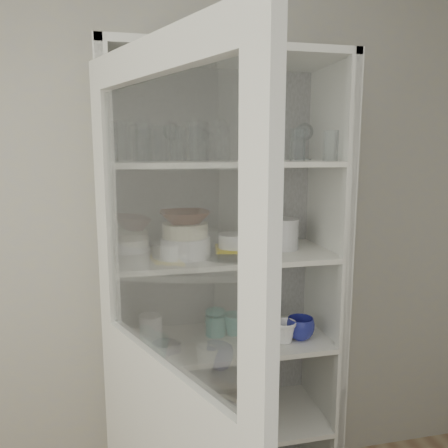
{
  "coord_description": "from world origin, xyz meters",
  "views": [
    {
      "loc": [
        -0.21,
        -0.56,
        1.7
      ],
      "look_at": [
        0.2,
        1.27,
        1.39
      ],
      "focal_mm": 35.0,
      "sensor_mm": 36.0,
      "label": 1
    }
  ],
  "objects_px": {
    "plate_stack_front": "(185,247)",
    "cream_bowl": "(185,230)",
    "goblet_0": "(172,140)",
    "tin_box": "(239,411)",
    "terracotta_bowl": "(185,217)",
    "cupboard_door": "(167,431)",
    "goblet_2": "(253,140)",
    "goblet_3": "(304,140)",
    "plate_stack_back": "(129,244)",
    "white_ramekin": "(234,241)",
    "pantry_cabinet": "(221,316)",
    "yellow_trivet": "(234,249)",
    "goblet_1": "(202,142)",
    "cream_dish": "(218,416)",
    "mug_blue": "(300,328)",
    "grey_bowl_stack": "(283,234)",
    "white_canister": "(151,328)",
    "mug_white": "(285,332)",
    "glass_platter": "(234,252)",
    "teal_jar": "(216,323)",
    "mug_teal": "(234,324)",
    "measuring_cups": "(164,347)"
  },
  "relations": [
    {
      "from": "plate_stack_front",
      "to": "cream_bowl",
      "type": "distance_m",
      "value": 0.07
    },
    {
      "from": "goblet_0",
      "to": "tin_box",
      "type": "distance_m",
      "value": 1.3
    },
    {
      "from": "terracotta_bowl",
      "to": "cream_bowl",
      "type": "bearing_deg",
      "value": 0.0
    },
    {
      "from": "cupboard_door",
      "to": "goblet_2",
      "type": "distance_m",
      "value": 1.25
    },
    {
      "from": "goblet_0",
      "to": "goblet_3",
      "type": "bearing_deg",
      "value": -4.54
    },
    {
      "from": "plate_stack_back",
      "to": "white_ramekin",
      "type": "relative_size",
      "value": 1.43
    },
    {
      "from": "pantry_cabinet",
      "to": "cream_bowl",
      "type": "xyz_separation_m",
      "value": [
        -0.18,
        -0.1,
        0.43
      ]
    },
    {
      "from": "yellow_trivet",
      "to": "goblet_0",
      "type": "bearing_deg",
      "value": 146.4
    },
    {
      "from": "cupboard_door",
      "to": "goblet_1",
      "type": "distance_m",
      "value": 1.15
    },
    {
      "from": "terracotta_bowl",
      "to": "white_ramekin",
      "type": "distance_m",
      "value": 0.24
    },
    {
      "from": "yellow_trivet",
      "to": "cream_dish",
      "type": "xyz_separation_m",
      "value": [
        -0.07,
        0.0,
        -0.79
      ]
    },
    {
      "from": "goblet_2",
      "to": "cream_bowl",
      "type": "relative_size",
      "value": 0.92
    },
    {
      "from": "pantry_cabinet",
      "to": "mug_blue",
      "type": "height_order",
      "value": "pantry_cabinet"
    },
    {
      "from": "plate_stack_back",
      "to": "terracotta_bowl",
      "type": "bearing_deg",
      "value": -36.16
    },
    {
      "from": "goblet_1",
      "to": "tin_box",
      "type": "height_order",
      "value": "goblet_1"
    },
    {
      "from": "goblet_2",
      "to": "goblet_3",
      "type": "relative_size",
      "value": 0.97
    },
    {
      "from": "goblet_3",
      "to": "grey_bowl_stack",
      "type": "xyz_separation_m",
      "value": [
        -0.12,
        -0.07,
        -0.42
      ]
    },
    {
      "from": "yellow_trivet",
      "to": "white_canister",
      "type": "relative_size",
      "value": 1.32
    },
    {
      "from": "cupboard_door",
      "to": "mug_blue",
      "type": "distance_m",
      "value": 0.85
    },
    {
      "from": "pantry_cabinet",
      "to": "mug_white",
      "type": "relative_size",
      "value": 20.36
    },
    {
      "from": "plate_stack_back",
      "to": "mug_blue",
      "type": "distance_m",
      "value": 0.86
    },
    {
      "from": "glass_platter",
      "to": "goblet_2",
      "type": "bearing_deg",
      "value": 51.08
    },
    {
      "from": "yellow_trivet",
      "to": "white_ramekin",
      "type": "distance_m",
      "value": 0.04
    },
    {
      "from": "cupboard_door",
      "to": "goblet_3",
      "type": "xyz_separation_m",
      "value": [
        0.71,
        0.71,
        0.88
      ]
    },
    {
      "from": "grey_bowl_stack",
      "to": "teal_jar",
      "type": "height_order",
      "value": "grey_bowl_stack"
    },
    {
      "from": "goblet_0",
      "to": "tin_box",
      "type": "height_order",
      "value": "goblet_0"
    },
    {
      "from": "pantry_cabinet",
      "to": "mug_teal",
      "type": "height_order",
      "value": "pantry_cabinet"
    },
    {
      "from": "goblet_0",
      "to": "white_ramekin",
      "type": "bearing_deg",
      "value": -33.6
    },
    {
      "from": "cupboard_door",
      "to": "mug_white",
      "type": "xyz_separation_m",
      "value": [
        0.57,
        0.53,
        0.04
      ]
    },
    {
      "from": "goblet_3",
      "to": "grey_bowl_stack",
      "type": "height_order",
      "value": "goblet_3"
    },
    {
      "from": "cream_bowl",
      "to": "pantry_cabinet",
      "type": "bearing_deg",
      "value": 29.56
    },
    {
      "from": "pantry_cabinet",
      "to": "mug_teal",
      "type": "distance_m",
      "value": 0.07
    },
    {
      "from": "goblet_2",
      "to": "cupboard_door",
      "type": "bearing_deg",
      "value": -122.4
    },
    {
      "from": "mug_blue",
      "to": "measuring_cups",
      "type": "xyz_separation_m",
      "value": [
        -0.61,
        0.0,
        -0.03
      ]
    },
    {
      "from": "plate_stack_front",
      "to": "white_ramekin",
      "type": "xyz_separation_m",
      "value": [
        0.21,
        -0.0,
        0.02
      ]
    },
    {
      "from": "plate_stack_front",
      "to": "terracotta_bowl",
      "type": "height_order",
      "value": "terracotta_bowl"
    },
    {
      "from": "mug_white",
      "to": "pantry_cabinet",
      "type": "bearing_deg",
      "value": 161.21
    },
    {
      "from": "mug_white",
      "to": "tin_box",
      "type": "distance_m",
      "value": 0.47
    },
    {
      "from": "goblet_0",
      "to": "plate_stack_back",
      "type": "bearing_deg",
      "value": 176.34
    },
    {
      "from": "cream_bowl",
      "to": "cream_dish",
      "type": "xyz_separation_m",
      "value": [
        0.14,
        -0.0,
        -0.88
      ]
    },
    {
      "from": "glass_platter",
      "to": "white_ramekin",
      "type": "xyz_separation_m",
      "value": [
        0.0,
        0.0,
        0.05
      ]
    },
    {
      "from": "goblet_0",
      "to": "mug_blue",
      "type": "bearing_deg",
      "value": -20.78
    },
    {
      "from": "plate_stack_back",
      "to": "white_canister",
      "type": "xyz_separation_m",
      "value": [
        0.08,
        -0.09,
        -0.37
      ]
    },
    {
      "from": "goblet_0",
      "to": "mug_white",
      "type": "height_order",
      "value": "goblet_0"
    },
    {
      "from": "plate_stack_back",
      "to": "goblet_1",
      "type": "bearing_deg",
      "value": -9.73
    },
    {
      "from": "pantry_cabinet",
      "to": "glass_platter",
      "type": "bearing_deg",
      "value": -71.05
    },
    {
      "from": "goblet_2",
      "to": "plate_stack_back",
      "type": "relative_size",
      "value": 0.91
    },
    {
      "from": "goblet_2",
      "to": "grey_bowl_stack",
      "type": "relative_size",
      "value": 1.27
    },
    {
      "from": "glass_platter",
      "to": "mug_white",
      "type": "bearing_deg",
      "value": -15.98
    },
    {
      "from": "glass_platter",
      "to": "teal_jar",
      "type": "height_order",
      "value": "glass_platter"
    }
  ]
}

